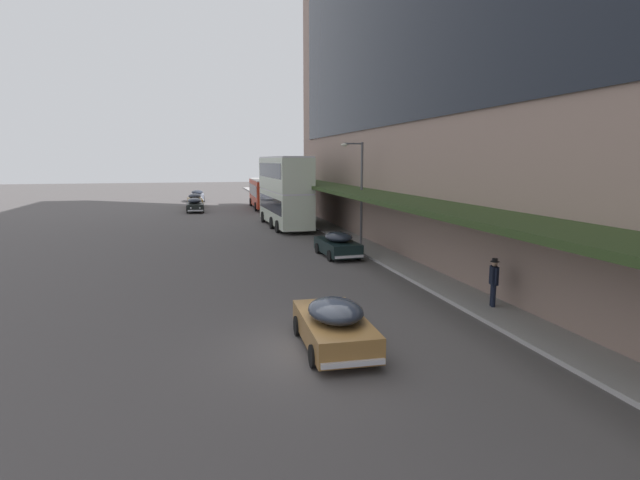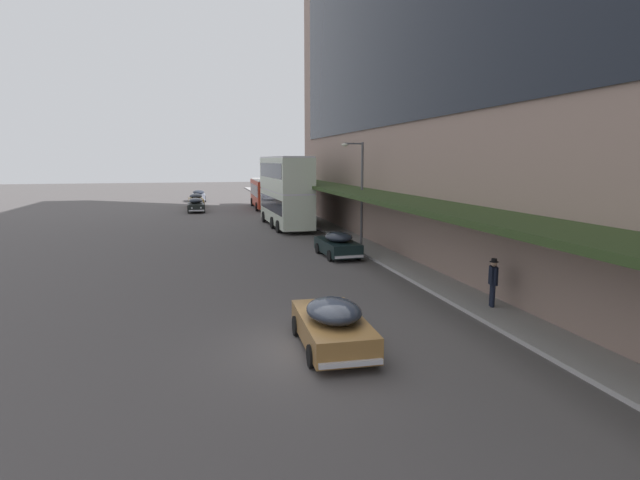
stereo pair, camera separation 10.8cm
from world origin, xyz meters
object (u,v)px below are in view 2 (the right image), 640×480
at_px(transit_bus_kerbside_front, 265,192).
at_px(street_lamp, 359,185).
at_px(sedan_second_near, 199,196).
at_px(sedan_lead_mid, 196,205).
at_px(pedestrian_at_kerb, 493,280).
at_px(transit_bus_kerbside_rear, 285,189).
at_px(sedan_oncoming_rear, 196,201).
at_px(sedan_trailing_mid, 338,244).
at_px(sedan_far_back, 333,324).

relative_size(transit_bus_kerbside_front, street_lamp, 1.53).
xyz_separation_m(sedan_second_near, sedan_lead_mid, (-0.39, -14.78, -0.02)).
distance_m(transit_bus_kerbside_front, pedestrian_at_kerb, 42.92).
xyz_separation_m(transit_bus_kerbside_rear, sedan_oncoming_rear, (-7.41, 20.69, -2.41)).
distance_m(sedan_trailing_mid, sedan_lead_mid, 29.84).
relative_size(transit_bus_kerbside_front, sedan_oncoming_rear, 2.37).
relative_size(sedan_oncoming_rear, street_lamp, 0.65).
relative_size(sedan_lead_mid, street_lamp, 0.68).
relative_size(transit_bus_kerbside_rear, sedan_second_near, 2.52).
xyz_separation_m(transit_bus_kerbside_front, transit_bus_kerbside_rear, (-0.57, -17.18, 1.25)).
distance_m(sedan_trailing_mid, pedestrian_at_kerb, 12.03).
relative_size(transit_bus_kerbside_front, sedan_lead_mid, 2.24).
relative_size(sedan_far_back, sedan_second_near, 1.03).
bearing_deg(sedan_trailing_mid, transit_bus_kerbside_rear, 92.85).
xyz_separation_m(transit_bus_kerbside_front, sedan_far_back, (-4.02, -45.12, -1.21)).
bearing_deg(street_lamp, sedan_lead_mid, 112.16).
bearing_deg(sedan_trailing_mid, pedestrian_at_kerb, -76.70).
bearing_deg(street_lamp, transit_bus_kerbside_front, 94.97).
bearing_deg(sedan_oncoming_rear, street_lamp, -71.74).
bearing_deg(transit_bus_kerbside_front, transit_bus_kerbside_rear, -91.89).
bearing_deg(sedan_lead_mid, sedan_far_back, -84.66).
height_order(sedan_far_back, sedan_lead_mid, same).
bearing_deg(transit_bus_kerbside_rear, street_lamp, -74.56).
bearing_deg(sedan_second_near, sedan_oncoming_rear, -92.28).
xyz_separation_m(sedan_trailing_mid, sedan_lead_mid, (-8.14, 28.71, 0.01)).
relative_size(sedan_far_back, street_lamp, 0.67).
bearing_deg(street_lamp, transit_bus_kerbside_rear, 105.44).
relative_size(transit_bus_kerbside_rear, pedestrian_at_kerb, 5.91).
bearing_deg(sedan_trailing_mid, street_lamp, 52.76).
xyz_separation_m(transit_bus_kerbside_rear, sedan_lead_mid, (-7.44, 14.77, -2.46)).
distance_m(transit_bus_kerbside_rear, sedan_lead_mid, 16.72).
bearing_deg(transit_bus_kerbside_rear, sedan_oncoming_rear, 109.71).
xyz_separation_m(sedan_trailing_mid, street_lamp, (2.31, 3.04, 3.29)).
relative_size(pedestrian_at_kerb, street_lamp, 0.28).
bearing_deg(sedan_far_back, street_lamp, 69.25).
xyz_separation_m(sedan_lead_mid, pedestrian_at_kerb, (10.91, -40.42, 0.42)).
distance_m(sedan_far_back, sedan_oncoming_rear, 48.79).
bearing_deg(sedan_lead_mid, pedestrian_at_kerb, -74.90).
relative_size(transit_bus_kerbside_rear, sedan_oncoming_rear, 2.55).
distance_m(transit_bus_kerbside_rear, pedestrian_at_kerb, 25.96).
distance_m(sedan_far_back, sedan_lead_mid, 42.90).
bearing_deg(transit_bus_kerbside_front, sedan_second_near, 121.64).
bearing_deg(transit_bus_kerbside_front, street_lamp, -85.03).
bearing_deg(pedestrian_at_kerb, transit_bus_kerbside_rear, 97.69).
height_order(sedan_second_near, pedestrian_at_kerb, pedestrian_at_kerb).
distance_m(sedan_second_near, pedestrian_at_kerb, 56.19).
height_order(pedestrian_at_kerb, street_lamp, street_lamp).
bearing_deg(pedestrian_at_kerb, sedan_oncoming_rear, 103.20).
xyz_separation_m(sedan_far_back, pedestrian_at_kerb, (6.91, 2.30, 0.42)).
height_order(sedan_far_back, street_lamp, street_lamp).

